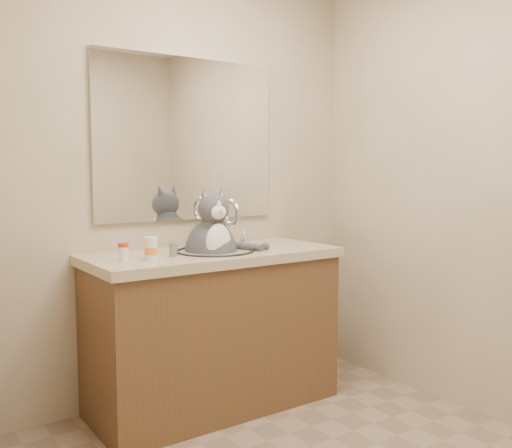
{
  "coord_description": "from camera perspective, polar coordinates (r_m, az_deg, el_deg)",
  "views": [
    {
      "loc": [
        -1.52,
        -1.63,
        1.28
      ],
      "look_at": [
        0.06,
        0.65,
        1.02
      ],
      "focal_mm": 40.0,
      "sensor_mm": 36.0,
      "label": 1
    }
  ],
  "objects": [
    {
      "name": "pill_bottle_orange",
      "position": [
        2.77,
        -10.45,
        -2.48
      ],
      "size": [
        0.09,
        0.09,
        0.11
      ],
      "rotation": [
        0.0,
        0.0,
        0.43
      ],
      "color": "white",
      "rests_on": "vanity"
    },
    {
      "name": "cat",
      "position": [
        3.03,
        -4.42,
        -2.4
      ],
      "size": [
        0.38,
        0.35,
        0.54
      ],
      "rotation": [
        0.0,
        0.0,
        -0.13
      ],
      "color": "#49494F",
      "rests_on": "vanity"
    },
    {
      "name": "vanity",
      "position": [
        3.12,
        -4.26,
        -10.13
      ],
      "size": [
        1.34,
        0.59,
        1.12
      ],
      "color": "brown",
      "rests_on": "ground"
    },
    {
      "name": "pill_bottle_redcap",
      "position": [
        2.78,
        -13.13,
        -2.71
      ],
      "size": [
        0.06,
        0.06,
        0.08
      ],
      "rotation": [
        0.0,
        0.0,
        -0.14
      ],
      "color": "white",
      "rests_on": "vanity"
    },
    {
      "name": "mirror",
      "position": [
        3.25,
        -6.84,
        8.41
      ],
      "size": [
        1.1,
        0.02,
        0.9
      ],
      "primitive_type": "cube",
      "color": "white",
      "rests_on": "room"
    },
    {
      "name": "room",
      "position": [
        2.23,
        8.3,
        3.33
      ],
      "size": [
        2.22,
        2.52,
        2.42
      ],
      "color": "gray",
      "rests_on": "ground"
    },
    {
      "name": "grey_canister",
      "position": [
        2.86,
        -8.28,
        -2.58
      ],
      "size": [
        0.05,
        0.05,
        0.07
      ],
      "rotation": [
        0.0,
        0.0,
        0.24
      ],
      "color": "gray",
      "rests_on": "vanity"
    },
    {
      "name": "shower_curtain",
      "position": [
        1.81,
        -19.37,
        -2.79
      ],
      "size": [
        0.02,
        1.3,
        1.93
      ],
      "color": "beige",
      "rests_on": "ground"
    }
  ]
}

